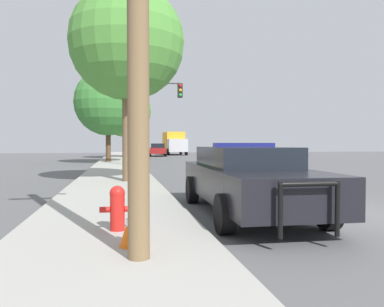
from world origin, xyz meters
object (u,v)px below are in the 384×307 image
object	(u,v)px
tree_sidewalk_near	(127,43)
tree_sidewalk_mid	(108,102)
traffic_light	(152,106)
car_background_distant	(158,150)
police_car	(247,178)
box_truck	(174,143)
fire_hydrant	(117,207)
traffic_cone	(134,224)
tree_sidewalk_far	(125,110)

from	to	relation	value
tree_sidewalk_near	tree_sidewalk_mid	bearing A→B (deg)	94.31
traffic_light	car_background_distant	distance (m)	20.77
car_background_distant	tree_sidewalk_mid	bearing A→B (deg)	-104.20
police_car	tree_sidewalk_mid	xyz separation A→B (m)	(-3.50, 21.17, 3.82)
traffic_light	car_background_distant	xyz separation A→B (m)	(2.36, 20.40, -3.05)
box_truck	car_background_distant	bearing A→B (deg)	62.20
tree_sidewalk_near	box_truck	bearing A→B (deg)	79.15
tree_sidewalk_mid	tree_sidewalk_near	world-z (taller)	tree_sidewalk_near
fire_hydrant	box_truck	size ratio (longest dim) A/B	0.11
fire_hydrant	tree_sidewalk_mid	world-z (taller)	tree_sidewalk_mid
car_background_distant	traffic_cone	size ratio (longest dim) A/B	8.11
fire_hydrant	tree_sidewalk_near	bearing A→B (deg)	87.70
box_truck	tree_sidewalk_far	size ratio (longest dim) A/B	0.89
fire_hydrant	traffic_light	bearing A→B (deg)	83.41
car_background_distant	tree_sidewalk_mid	world-z (taller)	tree_sidewalk_mid
box_truck	traffic_cone	xyz separation A→B (m)	(-6.92, -44.31, -1.19)
box_truck	tree_sidewalk_mid	world-z (taller)	tree_sidewalk_mid
police_car	tree_sidewalk_far	bearing A→B (deg)	-84.34
car_background_distant	tree_sidewalk_far	size ratio (longest dim) A/B	0.64
traffic_light	tree_sidewalk_far	distance (m)	14.63
traffic_light	car_background_distant	size ratio (longest dim) A/B	1.13
police_car	tree_sidewalk_far	world-z (taller)	tree_sidewalk_far
box_truck	traffic_light	bearing A→B (deg)	77.89
police_car	tree_sidewalk_mid	world-z (taller)	tree_sidewalk_mid
traffic_light	tree_sidewalk_mid	bearing A→B (deg)	118.48
tree_sidewalk_far	tree_sidewalk_near	world-z (taller)	tree_sidewalk_far
police_car	traffic_light	size ratio (longest dim) A/B	1.03
police_car	traffic_cone	size ratio (longest dim) A/B	9.41
tree_sidewalk_mid	traffic_cone	xyz separation A→B (m)	(1.03, -23.73, -4.16)
traffic_light	car_background_distant	world-z (taller)	traffic_light
tree_sidewalk_mid	tree_sidewalk_near	size ratio (longest dim) A/B	0.99
fire_hydrant	traffic_cone	world-z (taller)	fire_hydrant
box_truck	tree_sidewalk_far	world-z (taller)	tree_sidewalk_far
fire_hydrant	car_background_distant	bearing A→B (deg)	83.40
tree_sidewalk_mid	tree_sidewalk_near	xyz separation A→B (m)	(1.13, -15.01, 0.50)
car_background_distant	tree_sidewalk_mid	xyz separation A→B (m)	(-5.21, -15.16, 3.79)
fire_hydrant	tree_sidewalk_near	world-z (taller)	tree_sidewalk_near
police_car	traffic_light	distance (m)	16.23
fire_hydrant	tree_sidewalk_mid	size ratio (longest dim) A/B	0.10
police_car	tree_sidewalk_far	xyz separation A→B (m)	(-2.17, 30.45, 4.03)
tree_sidewalk_far	police_car	bearing A→B (deg)	-85.92
traffic_light	box_truck	bearing A→B (deg)	78.81
traffic_cone	car_background_distant	bearing A→B (deg)	83.87
car_background_distant	tree_sidewalk_far	world-z (taller)	tree_sidewalk_far
fire_hydrant	tree_sidewalk_mid	distance (m)	23.17
tree_sidewalk_near	car_background_distant	bearing A→B (deg)	82.30
tree_sidewalk_far	tree_sidewalk_mid	distance (m)	9.38
box_truck	tree_sidewalk_near	bearing A→B (deg)	78.23
police_car	tree_sidewalk_mid	distance (m)	21.79
police_car	fire_hydrant	xyz separation A→B (m)	(-2.69, -1.62, -0.26)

